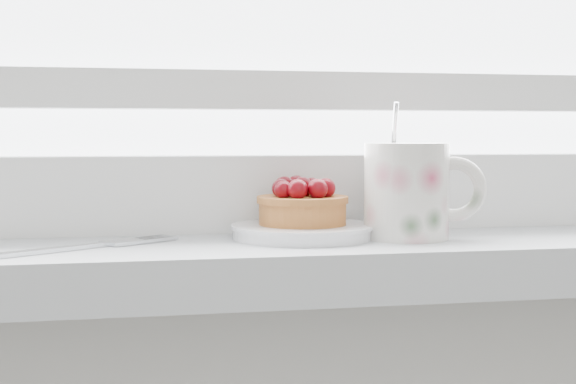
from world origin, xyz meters
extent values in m
cube|color=silver|center=(0.00, 1.90, 0.92)|extent=(1.60, 0.20, 0.04)
cube|color=white|center=(0.00, 1.97, 0.97)|extent=(1.30, 0.05, 0.07)
cube|color=white|center=(0.00, 1.97, 1.07)|extent=(1.30, 0.04, 0.04)
cylinder|color=white|center=(-0.01, 1.90, 0.95)|extent=(0.12, 0.12, 0.01)
cylinder|color=#925020|center=(-0.01, 1.90, 0.96)|extent=(0.08, 0.08, 0.02)
cylinder|color=#925020|center=(-0.01, 1.90, 0.97)|extent=(0.08, 0.08, 0.01)
sphere|color=#46070C|center=(-0.01, 1.90, 0.98)|extent=(0.02, 0.02, 0.02)
sphere|color=#46070C|center=(0.01, 1.90, 0.98)|extent=(0.02, 0.02, 0.02)
sphere|color=#46070C|center=(0.00, 1.92, 0.98)|extent=(0.02, 0.02, 0.02)
sphere|color=#46070C|center=(-0.01, 1.92, 0.98)|extent=(0.02, 0.02, 0.02)
sphere|color=#46070C|center=(-0.02, 1.91, 0.98)|extent=(0.02, 0.02, 0.02)
sphere|color=#46070C|center=(-0.03, 1.90, 0.98)|extent=(0.02, 0.02, 0.02)
sphere|color=#46070C|center=(-0.03, 1.89, 0.98)|extent=(0.02, 0.02, 0.02)
sphere|color=#46070C|center=(-0.02, 1.88, 0.98)|extent=(0.02, 0.02, 0.02)
sphere|color=#46070C|center=(0.00, 1.88, 0.98)|extent=(0.02, 0.02, 0.02)
sphere|color=#46070C|center=(0.01, 1.89, 0.98)|extent=(0.02, 0.02, 0.02)
cylinder|color=silver|center=(0.08, 1.88, 0.98)|extent=(0.09, 0.09, 0.08)
cylinder|color=black|center=(0.08, 1.88, 1.02)|extent=(0.06, 0.06, 0.01)
torus|color=silver|center=(0.12, 1.87, 0.98)|extent=(0.06, 0.03, 0.06)
cylinder|color=silver|center=(0.07, 1.90, 1.03)|extent=(0.01, 0.02, 0.05)
cube|color=silver|center=(-0.23, 1.84, 0.94)|extent=(0.10, 0.07, 0.00)
cube|color=silver|center=(-0.18, 1.88, 0.94)|extent=(0.02, 0.02, 0.00)
cube|color=silver|center=(-0.16, 1.89, 0.94)|extent=(0.04, 0.04, 0.00)
cube|color=silver|center=(-0.13, 1.90, 0.94)|extent=(0.03, 0.02, 0.00)
cube|color=silver|center=(-0.13, 1.91, 0.94)|extent=(0.03, 0.02, 0.00)
cube|color=silver|center=(-0.14, 1.91, 0.94)|extent=(0.03, 0.02, 0.00)
cube|color=silver|center=(-0.14, 1.92, 0.94)|extent=(0.03, 0.02, 0.00)
camera|label=1|loc=(-0.15, 1.23, 1.03)|focal=50.00mm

